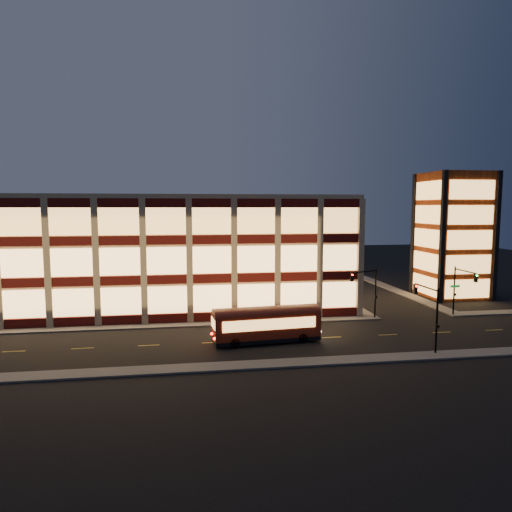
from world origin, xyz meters
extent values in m
plane|color=black|center=(0.00, 0.00, 0.00)|extent=(200.00, 200.00, 0.00)
cube|color=#514F4C|center=(-3.00, 1.00, 0.07)|extent=(54.00, 2.00, 0.15)
cube|color=#514F4C|center=(23.00, 17.00, 0.07)|extent=(2.00, 30.00, 0.15)
cube|color=#514F4C|center=(40.00, 1.00, 0.07)|extent=(14.00, 2.00, 0.15)
cube|color=#514F4C|center=(34.00, 17.00, 0.07)|extent=(2.00, 30.00, 0.15)
cube|color=#514F4C|center=(0.00, -13.00, 0.07)|extent=(100.00, 2.00, 0.15)
cube|color=tan|center=(-3.00, 17.00, 7.00)|extent=(50.00, 30.00, 14.00)
cube|color=tan|center=(-3.00, 17.00, 14.25)|extent=(50.40, 30.40, 0.50)
cube|color=#470C0A|center=(-3.00, 1.88, 0.65)|extent=(50.10, 0.25, 1.00)
cube|color=#FAB669|center=(-3.00, 1.90, 2.75)|extent=(49.00, 0.20, 3.00)
cube|color=#470C0A|center=(22.12, 17.00, 0.65)|extent=(0.25, 30.10, 1.00)
cube|color=#FAB669|center=(22.10, 17.00, 2.75)|extent=(0.20, 29.00, 3.00)
cube|color=#470C0A|center=(-3.00, 1.88, 5.05)|extent=(50.10, 0.25, 1.00)
cube|color=#FAB669|center=(-3.00, 1.90, 7.15)|extent=(49.00, 0.20, 3.00)
cube|color=#470C0A|center=(22.12, 17.00, 5.05)|extent=(0.25, 30.10, 1.00)
cube|color=#FAB669|center=(22.10, 17.00, 7.15)|extent=(0.20, 29.00, 3.00)
cube|color=#470C0A|center=(-3.00, 1.88, 9.45)|extent=(50.10, 0.25, 1.00)
cube|color=#FAB669|center=(-3.00, 1.90, 11.55)|extent=(49.00, 0.20, 3.00)
cube|color=#470C0A|center=(22.12, 17.00, 9.45)|extent=(0.25, 30.10, 1.00)
cube|color=#FAB669|center=(22.10, 17.00, 11.55)|extent=(0.20, 29.00, 3.00)
cube|color=#8C3814|center=(40.00, 12.00, 9.00)|extent=(8.00, 8.00, 18.00)
cube|color=black|center=(36.00, 8.00, 9.00)|extent=(0.60, 0.60, 18.00)
cube|color=black|center=(44.00, 8.00, 9.00)|extent=(0.60, 0.60, 18.00)
cube|color=black|center=(36.00, 16.00, 9.00)|extent=(0.60, 0.60, 18.00)
cube|color=black|center=(44.00, 16.00, 9.00)|extent=(0.60, 0.60, 18.00)
cube|color=#F2AC54|center=(40.00, 7.92, 1.80)|extent=(6.60, 0.16, 2.60)
cube|color=#F2AC54|center=(35.92, 12.00, 1.80)|extent=(0.16, 6.60, 2.60)
cube|color=#F2AC54|center=(40.00, 7.92, 5.20)|extent=(6.60, 0.16, 2.60)
cube|color=#F2AC54|center=(35.92, 12.00, 5.20)|extent=(0.16, 6.60, 2.60)
cube|color=#F2AC54|center=(40.00, 7.92, 8.60)|extent=(6.60, 0.16, 2.60)
cube|color=#F2AC54|center=(35.92, 12.00, 8.60)|extent=(0.16, 6.60, 2.60)
cube|color=#F2AC54|center=(40.00, 7.92, 12.00)|extent=(6.60, 0.16, 2.60)
cube|color=#F2AC54|center=(35.92, 12.00, 12.00)|extent=(0.16, 6.60, 2.60)
cube|color=#F2AC54|center=(40.00, 7.92, 15.40)|extent=(6.60, 0.16, 2.60)
cube|color=#F2AC54|center=(35.92, 12.00, 15.40)|extent=(0.16, 6.60, 2.60)
cylinder|color=black|center=(23.50, 0.80, 3.00)|extent=(0.18, 0.18, 6.00)
cylinder|color=black|center=(21.75, 0.05, 5.70)|extent=(3.56, 1.63, 0.14)
cube|color=black|center=(20.00, -0.70, 5.20)|extent=(0.32, 0.32, 0.95)
sphere|color=#FF0C05|center=(20.00, -0.88, 5.50)|extent=(0.20, 0.20, 0.20)
cube|color=black|center=(23.50, 0.60, 2.60)|extent=(0.25, 0.18, 0.28)
cylinder|color=black|center=(33.50, 0.80, 3.00)|extent=(0.18, 0.18, 6.00)
cylinder|color=black|center=(33.50, -1.20, 5.70)|extent=(0.14, 4.00, 0.14)
cube|color=black|center=(33.50, -3.20, 5.20)|extent=(0.32, 0.32, 0.95)
sphere|color=#0CFF26|center=(33.50, -3.38, 5.50)|extent=(0.20, 0.20, 0.20)
cube|color=black|center=(33.50, 0.60, 2.60)|extent=(0.25, 0.18, 0.28)
cube|color=#0C7226|center=(33.50, 0.65, 3.60)|extent=(1.20, 0.06, 0.28)
cylinder|color=black|center=(23.50, -12.50, 3.00)|extent=(0.18, 0.18, 6.00)
cylinder|color=black|center=(23.50, -10.50, 5.70)|extent=(0.14, 4.00, 0.14)
cube|color=black|center=(23.50, -8.50, 5.20)|extent=(0.32, 0.32, 0.95)
sphere|color=#FF0C05|center=(23.50, -8.68, 5.50)|extent=(0.20, 0.20, 0.20)
cube|color=black|center=(23.50, -12.70, 2.60)|extent=(0.25, 0.18, 0.28)
cube|color=maroon|center=(9.24, -6.53, 1.76)|extent=(10.54, 3.53, 2.38)
cube|color=black|center=(9.24, -6.53, 0.36)|extent=(10.54, 3.53, 0.36)
cylinder|color=black|center=(6.05, -7.97, 0.47)|extent=(0.96, 0.40, 0.93)
cylinder|color=black|center=(5.83, -5.70, 0.47)|extent=(0.96, 0.40, 0.93)
cylinder|color=black|center=(12.64, -7.35, 0.47)|extent=(0.96, 0.40, 0.93)
cylinder|color=black|center=(12.43, -5.09, 0.47)|extent=(0.96, 0.40, 0.93)
cube|color=#F2AC54|center=(9.36, -7.84, 2.07)|extent=(9.07, 0.90, 1.03)
cube|color=#F2AC54|center=(9.11, -5.21, 2.07)|extent=(9.07, 0.90, 1.03)
camera|label=1|loc=(1.74, -49.09, 13.07)|focal=32.00mm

